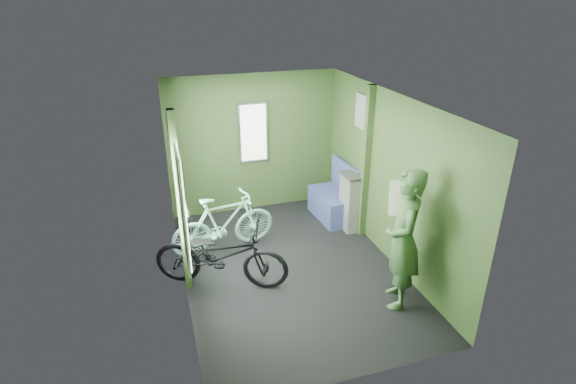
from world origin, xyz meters
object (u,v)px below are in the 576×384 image
object	(u,v)px
passenger	(403,240)
waste_box	(352,202)
bicycle_black	(223,285)
bicycle_mint	(225,251)
bench_seat	(334,202)

from	to	relation	value
passenger	waste_box	bearing A→B (deg)	-164.06
bicycle_black	bicycle_mint	world-z (taller)	bicycle_mint
bicycle_mint	waste_box	distance (m)	2.08
bicycle_mint	passenger	world-z (taller)	passenger
bicycle_black	bench_seat	world-z (taller)	bench_seat
bicycle_black	passenger	xyz separation A→B (m)	(1.96, -0.96, 0.86)
bicycle_mint	bench_seat	bearing A→B (deg)	-83.75
bicycle_mint	passenger	bearing A→B (deg)	-143.73
bicycle_mint	waste_box	xyz separation A→B (m)	(2.03, 0.10, 0.46)
bicycle_mint	bench_seat	world-z (taller)	bench_seat
bicycle_black	bench_seat	xyz separation A→B (m)	(2.09, 1.32, 0.28)
bicycle_black	waste_box	bearing A→B (deg)	-43.25
passenger	waste_box	world-z (taller)	passenger
passenger	bicycle_mint	bearing A→B (deg)	-111.12
bicycle_black	bicycle_mint	size ratio (longest dim) A/B	1.12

